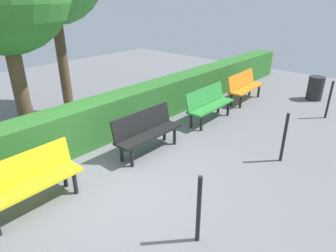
{
  "coord_description": "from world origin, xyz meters",
  "views": [
    {
      "loc": [
        2.71,
        3.39,
        3.0
      ],
      "look_at": [
        -1.42,
        -0.26,
        0.55
      ],
      "focal_mm": 31.63,
      "sensor_mm": 36.0,
      "label": 1
    }
  ],
  "objects_px": {
    "bench_yellow": "(28,180)",
    "trash_bin": "(315,88)",
    "bench_orange": "(244,86)",
    "bench_green": "(209,103)",
    "bench_black": "(147,130)"
  },
  "relations": [
    {
      "from": "bench_orange",
      "to": "bench_yellow",
      "type": "bearing_deg",
      "value": -2.48
    },
    {
      "from": "bench_yellow",
      "to": "trash_bin",
      "type": "bearing_deg",
      "value": 167.86
    },
    {
      "from": "bench_yellow",
      "to": "trash_bin",
      "type": "height_order",
      "value": "bench_yellow"
    },
    {
      "from": "bench_green",
      "to": "bench_yellow",
      "type": "relative_size",
      "value": 1.04
    },
    {
      "from": "bench_green",
      "to": "trash_bin",
      "type": "height_order",
      "value": "bench_green"
    },
    {
      "from": "bench_green",
      "to": "bench_orange",
      "type": "bearing_deg",
      "value": -179.09
    },
    {
      "from": "bench_yellow",
      "to": "trash_bin",
      "type": "distance_m",
      "value": 8.39
    },
    {
      "from": "bench_green",
      "to": "trash_bin",
      "type": "distance_m",
      "value": 3.91
    },
    {
      "from": "bench_green",
      "to": "bench_black",
      "type": "xyz_separation_m",
      "value": [
        2.22,
        -0.01,
        -0.0
      ]
    },
    {
      "from": "bench_black",
      "to": "bench_green",
      "type": "bearing_deg",
      "value": -179.87
    },
    {
      "from": "bench_orange",
      "to": "bench_green",
      "type": "relative_size",
      "value": 1.0
    },
    {
      "from": "bench_yellow",
      "to": "trash_bin",
      "type": "xyz_separation_m",
      "value": [
        -8.24,
        1.58,
        -0.12
      ]
    },
    {
      "from": "bench_orange",
      "to": "bench_yellow",
      "type": "distance_m",
      "value": 6.66
    },
    {
      "from": "bench_orange",
      "to": "bench_yellow",
      "type": "height_order",
      "value": "bench_yellow"
    },
    {
      "from": "trash_bin",
      "to": "bench_black",
      "type": "bearing_deg",
      "value": -14.62
    }
  ]
}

